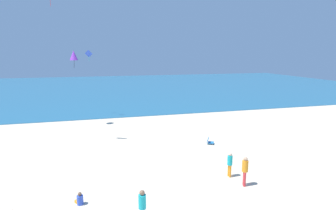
{
  "coord_description": "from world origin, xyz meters",
  "views": [
    {
      "loc": [
        -3.78,
        -6.29,
        7.56
      ],
      "look_at": [
        0.0,
        8.14,
        4.64
      ],
      "focal_mm": 28.23,
      "sensor_mm": 36.0,
      "label": 1
    }
  ],
  "objects_px": {
    "person_6": "(245,169)",
    "kite_purple": "(74,55)",
    "kite_blue": "(89,54)",
    "person_4": "(142,205)",
    "beach_chair_mid_beach": "(209,141)",
    "person_7": "(80,200)",
    "person_2": "(230,163)"
  },
  "relations": [
    {
      "from": "beach_chair_mid_beach",
      "to": "kite_purple",
      "type": "relative_size",
      "value": 0.44
    },
    {
      "from": "person_7",
      "to": "kite_blue",
      "type": "xyz_separation_m",
      "value": [
        0.23,
        19.39,
        7.28
      ]
    },
    {
      "from": "kite_purple",
      "to": "kite_blue",
      "type": "xyz_separation_m",
      "value": [
        1.34,
        3.74,
        0.15
      ]
    },
    {
      "from": "person_6",
      "to": "kite_blue",
      "type": "height_order",
      "value": "kite_blue"
    },
    {
      "from": "person_4",
      "to": "person_6",
      "type": "bearing_deg",
      "value": 75.61
    },
    {
      "from": "person_2",
      "to": "person_6",
      "type": "distance_m",
      "value": 1.29
    },
    {
      "from": "beach_chair_mid_beach",
      "to": "person_6",
      "type": "xyz_separation_m",
      "value": [
        -0.94,
        -7.17,
        0.77
      ]
    },
    {
      "from": "person_4",
      "to": "kite_blue",
      "type": "height_order",
      "value": "kite_blue"
    },
    {
      "from": "person_7",
      "to": "kite_purple",
      "type": "height_order",
      "value": "kite_purple"
    },
    {
      "from": "person_2",
      "to": "kite_purple",
      "type": "relative_size",
      "value": 0.91
    },
    {
      "from": "person_2",
      "to": "kite_blue",
      "type": "distance_m",
      "value": 21.46
    },
    {
      "from": "beach_chair_mid_beach",
      "to": "person_6",
      "type": "bearing_deg",
      "value": -71.9
    },
    {
      "from": "beach_chair_mid_beach",
      "to": "person_7",
      "type": "height_order",
      "value": "person_7"
    },
    {
      "from": "person_4",
      "to": "kite_purple",
      "type": "bearing_deg",
      "value": 159.46
    },
    {
      "from": "person_2",
      "to": "person_4",
      "type": "relative_size",
      "value": 0.92
    },
    {
      "from": "beach_chair_mid_beach",
      "to": "kite_purple",
      "type": "xyz_separation_m",
      "value": [
        -11.19,
        8.85,
        7.13
      ]
    },
    {
      "from": "beach_chair_mid_beach",
      "to": "person_2",
      "type": "height_order",
      "value": "person_2"
    },
    {
      "from": "beach_chair_mid_beach",
      "to": "kite_blue",
      "type": "height_order",
      "value": "kite_blue"
    },
    {
      "from": "person_4",
      "to": "beach_chair_mid_beach",
      "type": "bearing_deg",
      "value": 109.2
    },
    {
      "from": "person_4",
      "to": "kite_blue",
      "type": "relative_size",
      "value": 1.3
    },
    {
      "from": "beach_chair_mid_beach",
      "to": "kite_purple",
      "type": "height_order",
      "value": "kite_purple"
    },
    {
      "from": "person_6",
      "to": "kite_blue",
      "type": "bearing_deg",
      "value": 138.56
    },
    {
      "from": "person_4",
      "to": "kite_blue",
      "type": "distance_m",
      "value": 22.97
    },
    {
      "from": "person_2",
      "to": "kite_blue",
      "type": "relative_size",
      "value": 1.2
    },
    {
      "from": "beach_chair_mid_beach",
      "to": "person_7",
      "type": "distance_m",
      "value": 12.15
    },
    {
      "from": "person_7",
      "to": "kite_purple",
      "type": "relative_size",
      "value": 0.39
    },
    {
      "from": "beach_chair_mid_beach",
      "to": "kite_blue",
      "type": "bearing_deg",
      "value": 153.56
    },
    {
      "from": "kite_purple",
      "to": "kite_blue",
      "type": "distance_m",
      "value": 3.97
    },
    {
      "from": "person_7",
      "to": "kite_blue",
      "type": "distance_m",
      "value": 20.71
    },
    {
      "from": "person_4",
      "to": "kite_purple",
      "type": "relative_size",
      "value": 0.98
    },
    {
      "from": "person_4",
      "to": "person_6",
      "type": "xyz_separation_m",
      "value": [
        6.31,
        2.1,
        0.03
      ]
    },
    {
      "from": "person_6",
      "to": "kite_purple",
      "type": "height_order",
      "value": "kite_purple"
    }
  ]
}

